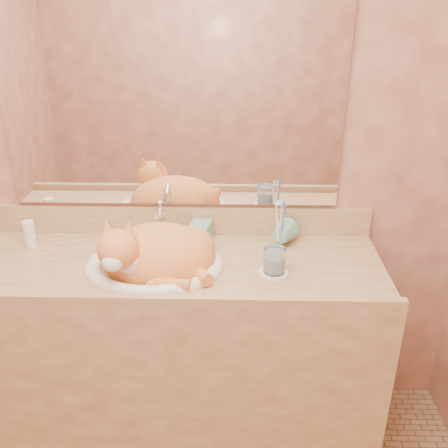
{
  "coord_description": "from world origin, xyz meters",
  "views": [
    {
      "loc": [
        0.24,
        -0.89,
        1.78
      ],
      "look_at": [
        0.2,
        0.7,
        1.03
      ],
      "focal_mm": 40.0,
      "sensor_mm": 36.0,
      "label": 1
    }
  ],
  "objects_px": {
    "vanity_counter": "(175,354)",
    "water_glass": "(274,260)",
    "sink_basin": "(153,248)",
    "toothbrush_cup": "(279,238)",
    "cat": "(154,251)",
    "soap_dispenser": "(196,228)"
  },
  "relations": [
    {
      "from": "vanity_counter",
      "to": "water_glass",
      "type": "height_order",
      "value": "water_glass"
    },
    {
      "from": "sink_basin",
      "to": "water_glass",
      "type": "relative_size",
      "value": 5.37
    },
    {
      "from": "vanity_counter",
      "to": "sink_basin",
      "type": "height_order",
      "value": "sink_basin"
    },
    {
      "from": "water_glass",
      "to": "toothbrush_cup",
      "type": "bearing_deg",
      "value": 80.48
    },
    {
      "from": "vanity_counter",
      "to": "sink_basin",
      "type": "xyz_separation_m",
      "value": [
        -0.05,
        -0.02,
        0.5
      ]
    },
    {
      "from": "vanity_counter",
      "to": "water_glass",
      "type": "xyz_separation_m",
      "value": [
        0.38,
        -0.06,
        0.48
      ]
    },
    {
      "from": "cat",
      "to": "toothbrush_cup",
      "type": "bearing_deg",
      "value": 19.03
    },
    {
      "from": "cat",
      "to": "water_glass",
      "type": "xyz_separation_m",
      "value": [
        0.44,
        -0.03,
        -0.01
      ]
    },
    {
      "from": "toothbrush_cup",
      "to": "water_glass",
      "type": "bearing_deg",
      "value": -99.52
    },
    {
      "from": "sink_basin",
      "to": "soap_dispenser",
      "type": "height_order",
      "value": "soap_dispenser"
    },
    {
      "from": "sink_basin",
      "to": "cat",
      "type": "height_order",
      "value": "cat"
    },
    {
      "from": "vanity_counter",
      "to": "soap_dispenser",
      "type": "distance_m",
      "value": 0.54
    },
    {
      "from": "vanity_counter",
      "to": "toothbrush_cup",
      "type": "bearing_deg",
      "value": 18.12
    },
    {
      "from": "toothbrush_cup",
      "to": "vanity_counter",
      "type": "bearing_deg",
      "value": -161.88
    },
    {
      "from": "vanity_counter",
      "to": "sink_basin",
      "type": "bearing_deg",
      "value": -159.78
    },
    {
      "from": "cat",
      "to": "vanity_counter",
      "type": "bearing_deg",
      "value": 29.8
    },
    {
      "from": "vanity_counter",
      "to": "toothbrush_cup",
      "type": "height_order",
      "value": "toothbrush_cup"
    },
    {
      "from": "cat",
      "to": "soap_dispenser",
      "type": "height_order",
      "value": "cat"
    },
    {
      "from": "cat",
      "to": "sink_basin",
      "type": "bearing_deg",
      "value": 102.05
    },
    {
      "from": "sink_basin",
      "to": "toothbrush_cup",
      "type": "bearing_deg",
      "value": 18.2
    },
    {
      "from": "cat",
      "to": "soap_dispenser",
      "type": "bearing_deg",
      "value": 47.63
    },
    {
      "from": "cat",
      "to": "soap_dispenser",
      "type": "xyz_separation_m",
      "value": [
        0.14,
        0.16,
        0.02
      ]
    }
  ]
}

